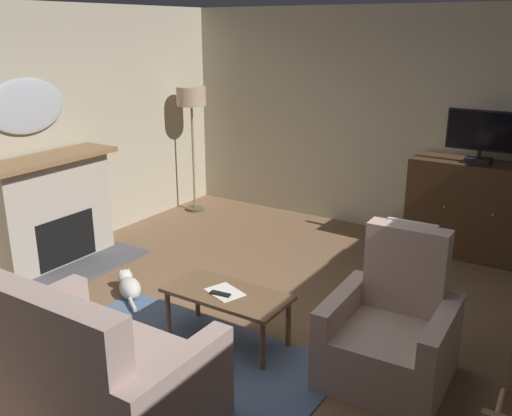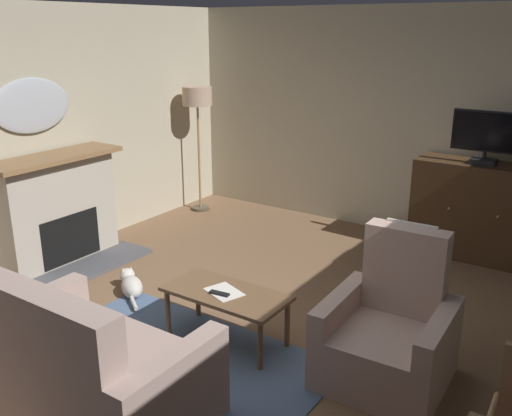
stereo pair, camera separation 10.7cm
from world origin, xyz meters
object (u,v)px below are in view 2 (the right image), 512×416
tv_remote (219,294)px  sofa_floral (90,371)px  folded_newspaper (224,292)px  cat (131,285)px  floor_lamp (197,105)px  tv_cabinet (478,213)px  coffee_table (226,298)px  fireplace (59,213)px  television (487,136)px  armchair_in_far_corner (389,336)px  wall_mirror_oval (32,106)px

tv_remote → sofa_floral: 1.19m
folded_newspaper → sofa_floral: sofa_floral is taller
cat → floor_lamp: bearing=115.0°
tv_cabinet → floor_lamp: 3.82m
tv_cabinet → coffee_table: 3.27m
fireplace → television: size_ratio=2.10×
tv_cabinet → floor_lamp: (-3.67, -0.39, 0.97)m
sofa_floral → tv_cabinet: bearing=71.6°
cat → folded_newspaper: bearing=-8.0°
television → floor_lamp: floor_lamp is taller
television → coffee_table: size_ratio=0.70×
armchair_in_far_corner → cat: 2.58m
coffee_table → folded_newspaper: bearing=-124.7°
wall_mirror_oval → coffee_table: wall_mirror_oval is taller
coffee_table → tv_remote: 0.10m
coffee_table → folded_newspaper: folded_newspaper is taller
tv_cabinet → tv_remote: (-1.25, -3.09, -0.06)m
armchair_in_far_corner → fireplace: bearing=179.4°
wall_mirror_oval → floor_lamp: size_ratio=0.54×
television → cat: size_ratio=1.28×
armchair_in_far_corner → cat: bearing=-177.6°
floor_lamp → fireplace: bearing=-91.3°
wall_mirror_oval → tv_cabinet: size_ratio=0.66×
sofa_floral → floor_lamp: 4.63m
tv_remote → cat: 1.35m
folded_newspaper → floor_lamp: 3.73m
coffee_table → cat: coffee_table is taller
armchair_in_far_corner → floor_lamp: size_ratio=0.64×
television → fireplace: bearing=-144.5°
sofa_floral → armchair_in_far_corner: armchair_in_far_corner is taller
tv_cabinet → tv_remote: size_ratio=8.30×
tv_cabinet → armchair_in_far_corner: bearing=-89.0°
tv_cabinet → sofa_floral: size_ratio=0.93×
floor_lamp → folded_newspaper: bearing=-47.5°
television → armchair_in_far_corner: television is taller
coffee_table → fireplace: bearing=172.9°
wall_mirror_oval → tv_cabinet: wall_mirror_oval is taller
tv_remote → sofa_floral: sofa_floral is taller
armchair_in_far_corner → wall_mirror_oval: bearing=179.5°
fireplace → cat: fireplace is taller
fireplace → sofa_floral: fireplace is taller
folded_newspaper → wall_mirror_oval: bearing=-166.7°
tv_remote → armchair_in_far_corner: armchair_in_far_corner is taller
tv_remote → armchair_in_far_corner: size_ratio=0.15×
coffee_table → sofa_floral: bearing=-98.4°
folded_newspaper → cat: size_ratio=0.53×
folded_newspaper → armchair_in_far_corner: (1.30, 0.29, -0.11)m
television → floor_lamp: 3.69m
wall_mirror_oval → folded_newspaper: size_ratio=3.10×
folded_newspaper → tv_cabinet: bearing=87.7°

